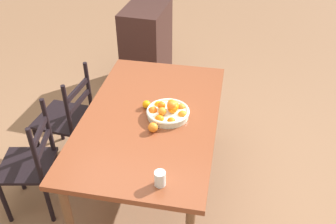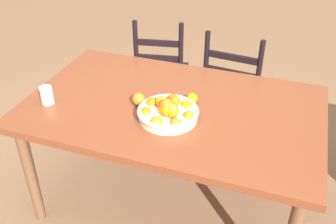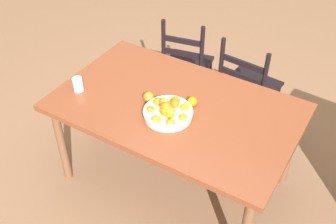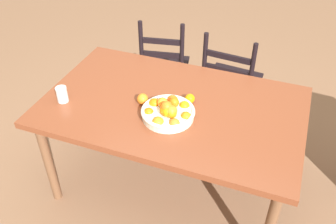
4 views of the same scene
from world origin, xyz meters
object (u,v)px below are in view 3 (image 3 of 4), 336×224
(dining_table, at_px, (176,113))
(chair_by_cabinet, at_px, (186,67))
(chair_near_window, at_px, (247,89))
(fruit_bowl, at_px, (168,112))
(orange_loose_1, at_px, (149,97))
(drinking_glass, at_px, (78,84))
(orange_loose_0, at_px, (192,102))

(dining_table, bearing_deg, chair_by_cabinet, 114.33)
(chair_near_window, bearing_deg, chair_by_cabinet, 2.22)
(dining_table, relative_size, fruit_bowl, 5.03)
(chair_near_window, xyz_separation_m, orange_loose_1, (-0.40, -0.88, 0.34))
(dining_table, height_order, chair_near_window, chair_near_window)
(chair_by_cabinet, distance_m, orange_loose_1, 1.00)
(orange_loose_1, bearing_deg, drinking_glass, -162.59)
(chair_by_cabinet, bearing_deg, orange_loose_1, 91.63)
(chair_near_window, bearing_deg, drinking_glass, 54.72)
(chair_near_window, relative_size, fruit_bowl, 2.83)
(dining_table, relative_size, chair_near_window, 1.77)
(chair_near_window, height_order, fruit_bowl, chair_near_window)
(orange_loose_0, xyz_separation_m, drinking_glass, (-0.77, -0.27, 0.02))
(dining_table, xyz_separation_m, chair_by_cabinet, (-0.39, 0.86, -0.24))
(orange_loose_0, height_order, orange_loose_1, orange_loose_1)
(orange_loose_0, distance_m, drinking_glass, 0.82)
(chair_near_window, xyz_separation_m, chair_by_cabinet, (-0.61, 0.03, -0.00))
(chair_by_cabinet, distance_m, orange_loose_0, 1.00)
(orange_loose_0, height_order, drinking_glass, drinking_glass)
(fruit_bowl, height_order, orange_loose_1, fruit_bowl)
(chair_by_cabinet, bearing_deg, dining_table, 103.27)
(chair_by_cabinet, relative_size, drinking_glass, 9.17)
(dining_table, distance_m, drinking_glass, 0.72)
(fruit_bowl, relative_size, orange_loose_0, 5.17)
(chair_near_window, xyz_separation_m, orange_loose_0, (-0.12, -0.77, 0.34))
(chair_near_window, relative_size, orange_loose_1, 12.98)
(fruit_bowl, bearing_deg, drinking_glass, -173.44)
(chair_near_window, distance_m, orange_loose_0, 0.85)
(dining_table, height_order, drinking_glass, drinking_glass)
(dining_table, height_order, fruit_bowl, fruit_bowl)
(orange_loose_0, relative_size, orange_loose_1, 0.89)
(fruit_bowl, bearing_deg, orange_loose_1, 159.55)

